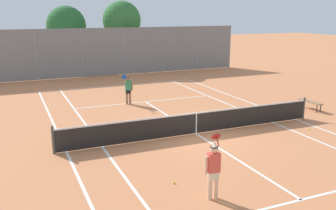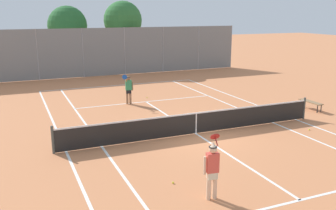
{
  "view_description": "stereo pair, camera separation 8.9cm",
  "coord_description": "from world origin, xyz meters",
  "px_view_note": "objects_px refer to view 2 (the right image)",
  "views": [
    {
      "loc": [
        -7.23,
        -13.68,
        5.16
      ],
      "look_at": [
        -0.68,
        1.5,
        1.0
      ],
      "focal_mm": 40.0,
      "sensor_mm": 36.0,
      "label": 1
    },
    {
      "loc": [
        -7.15,
        -13.72,
        5.16
      ],
      "look_at": [
        -0.68,
        1.5,
        1.0
      ],
      "focal_mm": 40.0,
      "sensor_mm": 36.0,
      "label": 2
    }
  ],
  "objects_px": {
    "loose_tennis_ball_1": "(309,130)",
    "tree_behind_right": "(122,21)",
    "tennis_net": "(196,122)",
    "loose_tennis_ball_4": "(173,183)",
    "loose_tennis_ball_0": "(147,97)",
    "courtside_bench": "(311,102)",
    "tree_behind_left": "(68,27)",
    "player_far_left": "(129,88)",
    "player_near_side": "(212,168)"
  },
  "relations": [
    {
      "from": "loose_tennis_ball_0",
      "to": "loose_tennis_ball_1",
      "type": "height_order",
      "value": "same"
    },
    {
      "from": "loose_tennis_ball_1",
      "to": "courtside_bench",
      "type": "height_order",
      "value": "courtside_bench"
    },
    {
      "from": "loose_tennis_ball_4",
      "to": "tree_behind_right",
      "type": "distance_m",
      "value": 23.71
    },
    {
      "from": "loose_tennis_ball_0",
      "to": "tree_behind_right",
      "type": "xyz_separation_m",
      "value": [
        1.91,
        11.4,
        4.28
      ]
    },
    {
      "from": "player_far_left",
      "to": "loose_tennis_ball_1",
      "type": "relative_size",
      "value": 26.88
    },
    {
      "from": "loose_tennis_ball_4",
      "to": "tree_behind_right",
      "type": "bearing_deg",
      "value": 77.2
    },
    {
      "from": "player_near_side",
      "to": "tree_behind_left",
      "type": "xyz_separation_m",
      "value": [
        0.03,
        25.06,
        2.94
      ]
    },
    {
      "from": "courtside_bench",
      "to": "tree_behind_right",
      "type": "xyz_separation_m",
      "value": [
        -5.21,
        17.5,
        3.9
      ]
    },
    {
      "from": "tennis_net",
      "to": "tree_behind_left",
      "type": "relative_size",
      "value": 2.13
    },
    {
      "from": "loose_tennis_ball_1",
      "to": "player_far_left",
      "type": "bearing_deg",
      "value": 127.25
    },
    {
      "from": "courtside_bench",
      "to": "tree_behind_right",
      "type": "relative_size",
      "value": 0.25
    },
    {
      "from": "player_near_side",
      "to": "loose_tennis_ball_0",
      "type": "relative_size",
      "value": 26.88
    },
    {
      "from": "loose_tennis_ball_0",
      "to": "courtside_bench",
      "type": "distance_m",
      "value": 9.38
    },
    {
      "from": "loose_tennis_ball_0",
      "to": "loose_tennis_ball_1",
      "type": "distance_m",
      "value": 9.92
    },
    {
      "from": "loose_tennis_ball_0",
      "to": "loose_tennis_ball_4",
      "type": "bearing_deg",
      "value": -106.02
    },
    {
      "from": "tennis_net",
      "to": "loose_tennis_ball_4",
      "type": "relative_size",
      "value": 181.82
    },
    {
      "from": "loose_tennis_ball_0",
      "to": "courtside_bench",
      "type": "xyz_separation_m",
      "value": [
        7.12,
        -6.09,
        0.38
      ]
    },
    {
      "from": "tennis_net",
      "to": "courtside_bench",
      "type": "bearing_deg",
      "value": 9.07
    },
    {
      "from": "loose_tennis_ball_4",
      "to": "courtside_bench",
      "type": "bearing_deg",
      "value": 26.82
    },
    {
      "from": "player_near_side",
      "to": "courtside_bench",
      "type": "relative_size",
      "value": 1.18
    },
    {
      "from": "player_far_left",
      "to": "loose_tennis_ball_4",
      "type": "distance_m",
      "value": 10.5
    },
    {
      "from": "loose_tennis_ball_0",
      "to": "tree_behind_left",
      "type": "distance_m",
      "value": 13.27
    },
    {
      "from": "loose_tennis_ball_0",
      "to": "loose_tennis_ball_1",
      "type": "xyz_separation_m",
      "value": [
        4.47,
        -8.86,
        0.0
      ]
    },
    {
      "from": "tree_behind_right",
      "to": "tennis_net",
      "type": "bearing_deg",
      "value": -97.01
    },
    {
      "from": "player_far_left",
      "to": "tree_behind_right",
      "type": "xyz_separation_m",
      "value": [
        3.38,
        12.44,
        3.39
      ]
    },
    {
      "from": "tree_behind_left",
      "to": "tree_behind_right",
      "type": "xyz_separation_m",
      "value": [
        4.52,
        -1.03,
        0.44
      ]
    },
    {
      "from": "player_near_side",
      "to": "loose_tennis_ball_0",
      "type": "bearing_deg",
      "value": 78.19
    },
    {
      "from": "tree_behind_left",
      "to": "tree_behind_right",
      "type": "height_order",
      "value": "tree_behind_right"
    },
    {
      "from": "tennis_net",
      "to": "loose_tennis_ball_1",
      "type": "bearing_deg",
      "value": -17.84
    },
    {
      "from": "loose_tennis_ball_1",
      "to": "courtside_bench",
      "type": "bearing_deg",
      "value": 46.23
    },
    {
      "from": "player_far_left",
      "to": "loose_tennis_ball_0",
      "type": "bearing_deg",
      "value": 35.14
    },
    {
      "from": "tennis_net",
      "to": "player_far_left",
      "type": "bearing_deg",
      "value": 99.83
    },
    {
      "from": "tennis_net",
      "to": "player_near_side",
      "type": "height_order",
      "value": "player_near_side"
    },
    {
      "from": "tennis_net",
      "to": "loose_tennis_ball_1",
      "type": "relative_size",
      "value": 181.82
    },
    {
      "from": "loose_tennis_ball_0",
      "to": "player_far_left",
      "type": "bearing_deg",
      "value": -144.86
    },
    {
      "from": "tennis_net",
      "to": "loose_tennis_ball_1",
      "type": "xyz_separation_m",
      "value": [
        4.86,
        -1.57,
        -0.48
      ]
    },
    {
      "from": "player_far_left",
      "to": "loose_tennis_ball_1",
      "type": "distance_m",
      "value": 9.87
    },
    {
      "from": "courtside_bench",
      "to": "tree_behind_right",
      "type": "distance_m",
      "value": 18.67
    },
    {
      "from": "tennis_net",
      "to": "loose_tennis_ball_0",
      "type": "height_order",
      "value": "tennis_net"
    },
    {
      "from": "loose_tennis_ball_0",
      "to": "courtside_bench",
      "type": "relative_size",
      "value": 0.04
    },
    {
      "from": "tree_behind_right",
      "to": "tree_behind_left",
      "type": "bearing_deg",
      "value": 167.19
    },
    {
      "from": "loose_tennis_ball_0",
      "to": "courtside_bench",
      "type": "height_order",
      "value": "courtside_bench"
    },
    {
      "from": "loose_tennis_ball_1",
      "to": "tree_behind_right",
      "type": "xyz_separation_m",
      "value": [
        -2.56,
        20.26,
        4.28
      ]
    },
    {
      "from": "courtside_bench",
      "to": "tree_behind_right",
      "type": "bearing_deg",
      "value": 106.59
    },
    {
      "from": "player_far_left",
      "to": "courtside_bench",
      "type": "xyz_separation_m",
      "value": [
        8.6,
        -5.06,
        -0.52
      ]
    },
    {
      "from": "player_far_left",
      "to": "loose_tennis_ball_0",
      "type": "distance_m",
      "value": 2.01
    },
    {
      "from": "tennis_net",
      "to": "player_far_left",
      "type": "relative_size",
      "value": 6.76
    },
    {
      "from": "player_far_left",
      "to": "tree_behind_left",
      "type": "relative_size",
      "value": 0.32
    },
    {
      "from": "player_near_side",
      "to": "loose_tennis_ball_1",
      "type": "bearing_deg",
      "value": 27.91
    },
    {
      "from": "loose_tennis_ball_1",
      "to": "courtside_bench",
      "type": "distance_m",
      "value": 3.85
    }
  ]
}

